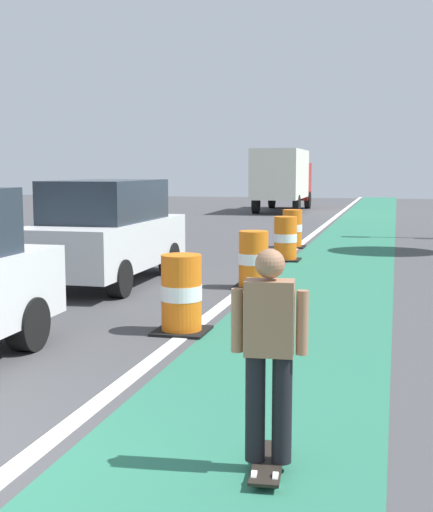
% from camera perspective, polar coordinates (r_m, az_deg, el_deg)
% --- Properties ---
extents(bike_lane_strip, '(2.50, 80.00, 0.01)m').
position_cam_1_polar(bike_lane_strip, '(16.24, 9.99, -0.91)').
color(bike_lane_strip, '#286B51').
rests_on(bike_lane_strip, ground).
extents(lane_divider_stripe, '(0.20, 80.00, 0.01)m').
position_cam_1_polar(lane_divider_stripe, '(16.42, 4.76, -0.73)').
color(lane_divider_stripe, silver).
rests_on(lane_divider_stripe, ground).
extents(skateboarder_on_lane, '(0.57, 0.82, 1.69)m').
position_cam_1_polar(skateboarder_on_lane, '(5.18, 4.35, -7.97)').
color(skateboarder_on_lane, black).
rests_on(skateboarder_on_lane, ground).
extents(parked_suv_second, '(1.94, 4.61, 2.04)m').
position_cam_1_polar(parked_suv_second, '(13.87, -8.99, 2.03)').
color(parked_suv_second, silver).
rests_on(parked_suv_second, ground).
extents(traffic_barrel_front, '(0.73, 0.73, 1.09)m').
position_cam_1_polar(traffic_barrel_front, '(9.61, -2.90, -3.20)').
color(traffic_barrel_front, orange).
rests_on(traffic_barrel_front, ground).
extents(traffic_barrel_mid, '(0.73, 0.73, 1.09)m').
position_cam_1_polar(traffic_barrel_mid, '(13.19, 3.06, -0.35)').
color(traffic_barrel_mid, orange).
rests_on(traffic_barrel_mid, ground).
extents(traffic_barrel_back, '(0.73, 0.73, 1.09)m').
position_cam_1_polar(traffic_barrel_back, '(17.20, 5.68, 1.39)').
color(traffic_barrel_back, orange).
rests_on(traffic_barrel_back, ground).
extents(traffic_barrel_far, '(0.73, 0.73, 1.09)m').
position_cam_1_polar(traffic_barrel_far, '(20.09, 6.24, 2.22)').
color(traffic_barrel_far, orange).
rests_on(traffic_barrel_far, ground).
extents(delivery_truck_down_block, '(2.45, 7.63, 3.23)m').
position_cam_1_polar(delivery_truck_down_block, '(37.11, 5.48, 6.53)').
color(delivery_truck_down_block, silver).
rests_on(delivery_truck_down_block, ground).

